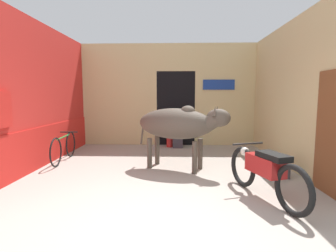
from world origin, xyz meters
name	(u,v)px	position (x,y,z in m)	size (l,w,h in m)	color
ground_plane	(154,220)	(0.00, 0.00, 0.00)	(30.00, 30.00, 0.00)	#9E9389
wall_left_shopfront	(37,97)	(-2.88, 2.64, 1.58)	(0.25, 5.30, 3.28)	red
wall_back_with_doorway	(171,100)	(0.10, 5.57, 1.47)	(5.59, 0.93, 3.28)	#D1BC84
wall_right_with_door	(296,96)	(2.88, 2.60, 1.62)	(0.22, 5.30, 3.28)	#D1BC84
cow	(179,124)	(0.33, 2.43, 1.00)	(2.10, 1.29, 1.42)	#4C4238
motorcycle_near	(265,170)	(1.66, 0.79, 0.46)	(0.78, 1.86, 0.81)	black
bicycle	(64,147)	(-2.50, 3.02, 0.35)	(0.44, 1.69, 0.69)	black
shopkeeper_seated	(178,128)	(0.32, 4.91, 0.62)	(0.44, 0.33, 1.21)	#3D3842
plastic_stool	(170,140)	(0.07, 4.95, 0.21)	(0.29, 0.29, 0.39)	red
crate	(276,170)	(2.27, 1.93, 0.14)	(0.44, 0.32, 0.28)	#38383D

